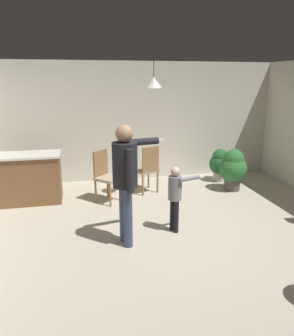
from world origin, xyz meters
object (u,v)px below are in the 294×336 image
(potted_plant_corner, at_px, (233,168))
(potted_plant_by_wall, at_px, (220,163))
(kitchen_counter, at_px, (28,178))
(person_child, at_px, (175,192))
(person_adult, at_px, (126,173))
(dining_chair_by_counter, at_px, (105,174))
(dining_chair_near_wall, at_px, (148,168))

(potted_plant_corner, distance_m, potted_plant_by_wall, 0.68)
(kitchen_counter, xyz_separation_m, person_child, (2.40, -1.77, 0.17))
(person_adult, height_order, dining_chair_by_counter, person_adult)
(kitchen_counter, distance_m, person_adult, 2.64)
(dining_chair_near_wall, bearing_deg, person_adult, -129.52)
(person_adult, distance_m, dining_chair_near_wall, 2.24)
(person_adult, height_order, potted_plant_corner, person_adult)
(potted_plant_by_wall, bearing_deg, kitchen_counter, -173.11)
(dining_chair_by_counter, bearing_deg, person_adult, 50.15)
(person_child, distance_m, potted_plant_by_wall, 2.89)
(kitchen_counter, relative_size, dining_chair_near_wall, 1.26)
(person_adult, bearing_deg, potted_plant_by_wall, 123.54)
(potted_plant_corner, height_order, potted_plant_by_wall, potted_plant_corner)
(dining_chair_by_counter, bearing_deg, dining_chair_near_wall, 153.56)
(person_adult, xyz_separation_m, dining_chair_near_wall, (0.74, 2.04, -0.53))
(dining_chair_by_counter, bearing_deg, potted_plant_corner, 137.04)
(kitchen_counter, bearing_deg, person_child, -36.44)
(dining_chair_near_wall, height_order, potted_plant_by_wall, dining_chair_near_wall)
(kitchen_counter, height_order, person_child, person_child)
(person_adult, bearing_deg, person_child, 95.87)
(person_child, bearing_deg, dining_chair_near_wall, 164.93)
(person_adult, relative_size, person_child, 1.66)
(dining_chair_by_counter, height_order, dining_chair_near_wall, same)
(kitchen_counter, bearing_deg, potted_plant_by_wall, 6.89)
(dining_chair_by_counter, distance_m, potted_plant_corner, 2.71)
(kitchen_counter, relative_size, potted_plant_corner, 1.41)
(dining_chair_near_wall, xyz_separation_m, potted_plant_corner, (1.81, -0.21, -0.05))
(person_adult, xyz_separation_m, potted_plant_corner, (2.55, 1.84, -0.58))
(kitchen_counter, height_order, dining_chair_by_counter, dining_chair_by_counter)
(person_child, xyz_separation_m, potted_plant_by_wall, (1.77, 2.27, -0.23))
(dining_chair_by_counter, xyz_separation_m, potted_plant_by_wall, (2.72, 0.76, -0.13))
(kitchen_counter, height_order, potted_plant_corner, kitchen_counter)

